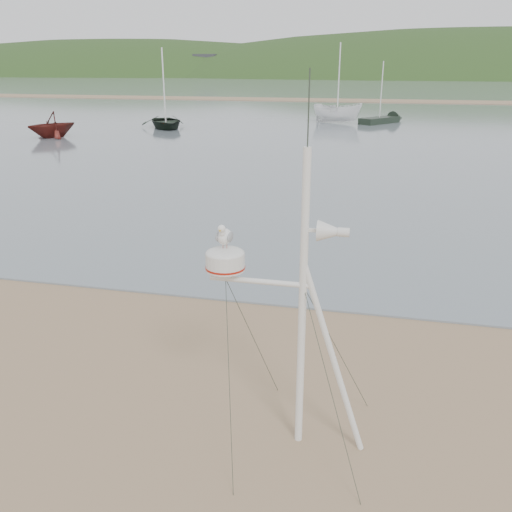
% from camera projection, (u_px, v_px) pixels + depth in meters
% --- Properties ---
extents(ground, '(560.00, 560.00, 0.00)m').
position_uv_depth(ground, '(86.00, 405.00, 7.94)').
color(ground, '#85694D').
rests_on(ground, ground).
extents(water, '(560.00, 256.00, 0.04)m').
position_uv_depth(water, '(371.00, 84.00, 129.03)').
color(water, slate).
rests_on(water, ground).
extents(sandbar, '(560.00, 7.00, 0.07)m').
position_uv_depth(sandbar, '(357.00, 101.00, 72.13)').
color(sandbar, '#85694D').
rests_on(sandbar, water).
extents(hill_ridge, '(620.00, 180.00, 80.00)m').
position_uv_depth(hill_ridge, '(421.00, 125.00, 226.17)').
color(hill_ridge, '#1F3816').
rests_on(hill_ridge, ground).
extents(far_cottages, '(294.40, 6.30, 8.00)m').
position_uv_depth(far_cottages, '(387.00, 66.00, 185.76)').
color(far_cottages, beige).
rests_on(far_cottages, ground).
extents(mast_rig, '(2.08, 2.22, 4.70)m').
position_uv_depth(mast_rig, '(296.00, 366.00, 6.81)').
color(mast_rig, white).
rests_on(mast_rig, ground).
extents(boat_dark, '(3.31, 2.55, 4.62)m').
position_uv_depth(boat_dark, '(164.00, 97.00, 40.74)').
color(boat_dark, black).
rests_on(boat_dark, water).
extents(boat_red, '(3.30, 2.91, 3.26)m').
position_uv_depth(boat_red, '(50.00, 112.00, 35.80)').
color(boat_red, '#571914').
rests_on(boat_red, water).
extents(boat_white, '(2.01, 1.98, 4.27)m').
position_uv_depth(boat_white, '(338.00, 96.00, 44.65)').
color(boat_white, white).
rests_on(boat_white, water).
extents(sailboat_dark_mid, '(4.09, 5.00, 5.27)m').
position_uv_depth(sailboat_dark_mid, '(388.00, 119.00, 45.55)').
color(sailboat_dark_mid, black).
rests_on(sailboat_dark_mid, ground).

